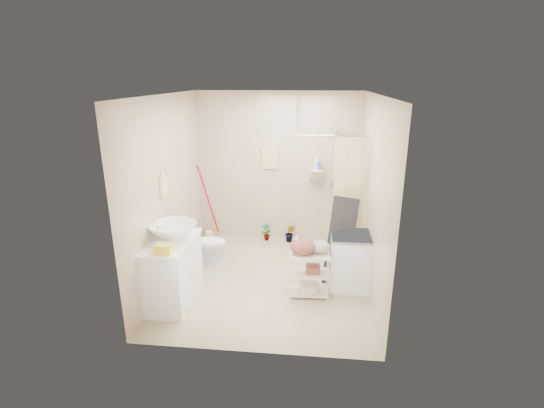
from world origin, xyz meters
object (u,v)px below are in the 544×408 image
Objects in this scene: toilet at (206,243)px; washing_machine at (350,261)px; laundry_rack at (309,270)px; vanity at (173,271)px.

toilet is 0.85× the size of washing_machine.
laundry_rack is (-0.55, -0.29, -0.02)m from washing_machine.
vanity is 1.16m from toilet.
toilet is 0.90× the size of laundry_rack.
washing_machine is at bearing 25.83° from laundry_rack.
laundry_rack reaches higher than toilet.
toilet is (0.12, 1.15, -0.10)m from vanity.
vanity is at bearing -164.01° from washing_machine.
washing_machine is 0.62m from laundry_rack.
toilet is at bearing 167.27° from washing_machine.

